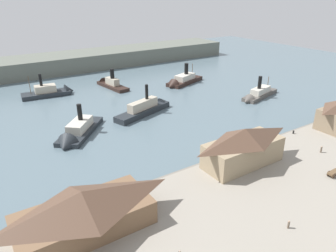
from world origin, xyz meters
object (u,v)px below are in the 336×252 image
Objects in this scene: ferry_shed_central_terminal at (84,211)px; ferry_moored_east at (76,133)px; pedestrian_walking_east at (321,149)px; mooring_post_center_east at (293,132)px; ferry_shed_west_terminal at (244,146)px; mooring_post_east at (142,188)px; mooring_post_center_west at (272,140)px; ferry_outer_harbor at (52,92)px; pedestrian_near_east_shed at (289,225)px; ferry_approaching_east at (110,83)px; ferry_near_quay at (257,95)px; ferry_departing_north at (182,81)px; ferry_mid_harbor at (147,108)px.

ferry_shed_central_terminal reaches higher than ferry_moored_east.
pedestrian_walking_east is 11.26m from mooring_post_center_east.
ferry_shed_west_terminal is 24.64m from mooring_post_center_east.
mooring_post_east is at bearing 166.78° from pedestrian_walking_east.
mooring_post_center_west is 1.00× the size of mooring_post_east.
ferry_outer_harbor is at bearing 83.93° from ferry_moored_east.
ferry_approaching_east is at bearing 83.98° from pedestrian_near_east_shed.
mooring_post_east is 0.05× the size of ferry_outer_harbor.
ferry_shed_west_terminal is 0.94× the size of ferry_approaching_east.
mooring_post_center_west is at bearing 5.38° from ferry_shed_central_terminal.
ferry_shed_central_terminal reaches higher than ferry_near_quay.
ferry_outer_harbor reaches higher than pedestrian_near_east_shed.
ferry_approaching_east is (-27.73, 14.12, -0.07)m from ferry_departing_north.
ferry_near_quay is (13.13, -31.40, -0.08)m from ferry_departing_north.
pedestrian_near_east_shed is 1.70× the size of mooring_post_center_east.
mooring_post_east is at bearing -131.16° from ferry_departing_north.
mooring_post_center_west is 42.37m from ferry_mid_harbor.
ferry_approaching_east is at bearing 88.95° from ferry_shed_west_terminal.
ferry_outer_harbor is at bearing 79.31° from ferry_shed_central_terminal.
pedestrian_near_east_shed is 98.96m from ferry_approaching_east.
ferry_departing_north is (38.11, 84.29, -0.45)m from pedestrian_near_east_shed.
ferry_outer_harbor reaches higher than ferry_shed_central_terminal.
ferry_departing_north is 34.03m from ferry_near_quay.
ferry_approaching_east reaches higher than mooring_post_east.
mooring_post_east is at bearing 20.23° from ferry_shed_central_terminal.
ferry_outer_harbor is (-37.13, 76.25, -0.25)m from mooring_post_center_west.
ferry_near_quay is at bearing 38.31° from ferry_shed_west_terminal.
ferry_shed_west_terminal reaches higher than ferry_shed_central_terminal.
ferry_approaching_east is 0.83× the size of ferry_mid_harbor.
ferry_outer_harbor is (-13.28, 99.46, -0.50)m from pedestrian_near_east_shed.
pedestrian_walking_east is 0.08× the size of ferry_moored_east.
mooring_post_center_west is at bearing 44.21° from pedestrian_near_east_shed.
mooring_post_east is at bearing 171.32° from ferry_shed_west_terminal.
ferry_moored_east is (-26.77, 37.15, -4.43)m from ferry_shed_west_terminal.
ferry_outer_harbor is (-42.51, 86.75, -0.59)m from pedestrian_walking_east.
ferry_moored_east is 43.08m from ferry_outer_harbor.
ferry_departing_north reaches higher than mooring_post_center_west.
pedestrian_walking_east is at bearing -63.89° from ferry_outer_harbor.
ferry_outer_harbor reaches higher than mooring_post_east.
ferry_near_quay is at bearing -13.03° from ferry_mid_harbor.
pedestrian_near_east_shed is 100.34m from ferry_outer_harbor.
pedestrian_walking_east is 0.09× the size of ferry_approaching_east.
ferry_moored_east is (-50.77, 33.28, -0.40)m from mooring_post_center_east.
ferry_shed_central_terminal reaches higher than mooring_post_center_west.
ferry_departing_north is at bearing 44.70° from ferry_shed_central_terminal.
ferry_outer_harbor reaches higher than pedestrian_walking_east.
ferry_approaching_east is at bearing 87.21° from ferry_mid_harbor.
ferry_approaching_east reaches higher than mooring_post_center_east.
ferry_approaching_east is (-18.85, 85.71, -0.61)m from pedestrian_walking_east.
pedestrian_near_east_shed is (-8.93, -19.47, -3.79)m from ferry_shed_west_terminal.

